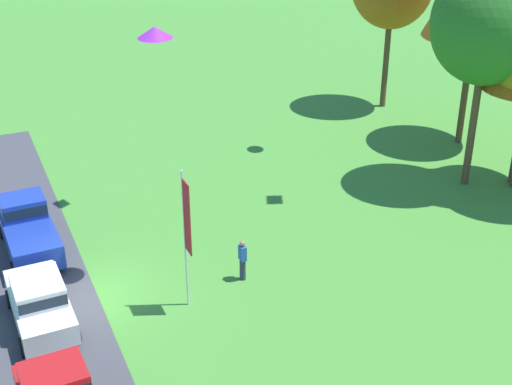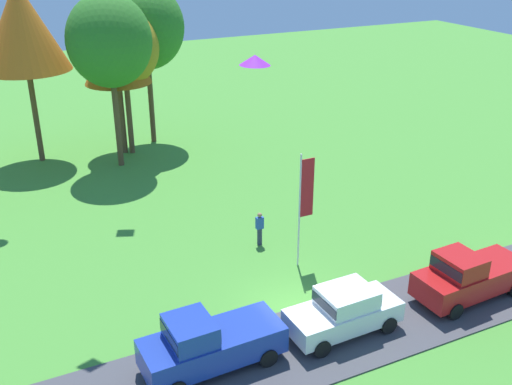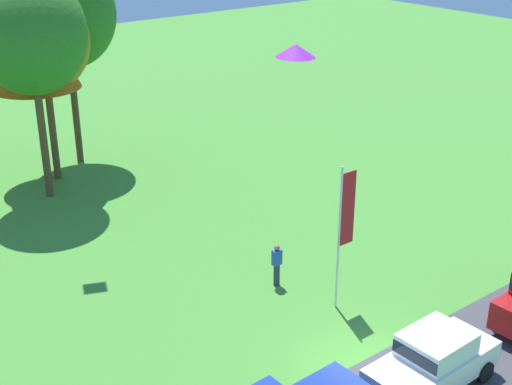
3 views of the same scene
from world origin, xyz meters
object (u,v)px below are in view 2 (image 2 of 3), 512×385
Objects in this scene: tree_far_right at (116,50)px; flag_banner at (305,196)px; car_pickup_near_entrance at (207,343)px; person_beside_suv at (260,228)px; kite_delta_high_right at (255,60)px; tree_left_of_center at (146,27)px; car_sedan_mid_row at (344,309)px; car_pickup_by_flagpole at (468,275)px; tree_lone_near at (22,26)px; tree_center_back at (109,41)px; tree_far_left at (123,48)px.

tree_far_right is 1.69× the size of flag_banner.
car_pickup_near_entrance is 9.09m from person_beside_suv.
kite_delta_high_right is at bearing -179.92° from flag_banner.
tree_left_of_center is at bearing 93.29° from flag_banner.
kite_delta_high_right is (1.16, -18.10, 2.62)m from tree_far_right.
tree_far_right is (2.94, 22.83, 5.83)m from car_pickup_near_entrance.
tree_left_of_center reaches higher than tree_far_right.
car_pickup_by_flagpole is at bearing -2.61° from car_sedan_mid_row.
tree_lone_near is 21.63m from flag_banner.
tree_center_back is 2.56m from tree_far_right.
tree_center_back is (-3.43, 13.40, 7.03)m from person_beside_suv.
car_pickup_near_entrance is 25.03m from tree_lone_near.
tree_lone_near is 20.12m from kite_delta_high_right.
flag_banner is at bearing -68.80° from person_beside_suv.
tree_lone_near is 1.24× the size of tree_far_right.
car_sedan_mid_row is at bearing -81.12° from tree_center_back.
tree_far_left is at bearing 99.97° from flag_banner.
car_pickup_near_entrance is 0.93× the size of flag_banner.
tree_center_back is (2.11, 20.60, 6.80)m from car_pickup_near_entrance.
flag_banner is at bearing -80.03° from tree_far_left.
person_beside_suv is (5.54, 7.21, -0.23)m from car_pickup_near_entrance.
car_pickup_near_entrance is at bearing 176.86° from car_pickup_by_flagpole.
tree_center_back is (-3.27, 20.95, 6.87)m from car_sedan_mid_row.
person_beside_suv is 0.15× the size of tree_lone_near.
car_pickup_by_flagpole is at bearing -70.52° from tree_far_right.
tree_far_right is 2.99m from tree_left_of_center.
car_pickup_by_flagpole reaches higher than person_beside_suv.
flag_banner is (0.96, -2.48, 2.55)m from person_beside_suv.
car_pickup_by_flagpole is at bearing -76.72° from tree_left_of_center.
person_beside_suv is at bearing -64.41° from tree_lone_near.
car_pickup_near_entrance is 10.52m from kite_delta_high_right.
tree_center_back is at bearing 104.36° from person_beside_suv.
tree_center_back reaches higher than kite_delta_high_right.
tree_center_back reaches higher than tree_far_left.
person_beside_suv is at bearing 126.06° from car_pickup_by_flagpole.
car_pickup_near_entrance is 1.14× the size of car_sedan_mid_row.
car_pickup_near_entrance is 0.55× the size of tree_far_right.
car_pickup_near_entrance is 0.47× the size of tree_center_back.
person_beside_suv is 16.71m from tree_far_left.
tree_lone_near reaches higher than kite_delta_high_right.
car_sedan_mid_row is at bearing -90.00° from tree_left_of_center.
tree_lone_near is at bearing 170.16° from tree_far_right.
car_sedan_mid_row is 0.39× the size of tree_lone_near.
tree_center_back is at bearing 98.88° from car_sedan_mid_row.
tree_far_right reaches higher than flag_banner.
kite_delta_high_right is at bearing -86.35° from tree_far_right.
tree_far_left reaches higher than tree_far_right.
tree_far_right is (5.33, -0.92, -1.69)m from tree_lone_near.
tree_far_right reaches higher than car_sedan_mid_row.
person_beside_suv is 0.18× the size of tree_far_left.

